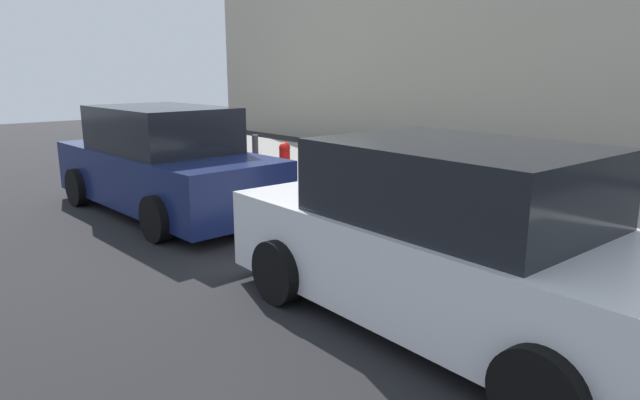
% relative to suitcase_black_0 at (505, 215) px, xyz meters
% --- Properties ---
extents(ground_plane, '(40.00, 40.00, 0.00)m').
position_rel_suitcase_black_0_xyz_m(ground_plane, '(3.76, 0.72, -0.44)').
color(ground_plane, black).
extents(sidewalk_curb, '(18.00, 5.00, 0.14)m').
position_rel_suitcase_black_0_xyz_m(sidewalk_curb, '(3.76, -1.78, -0.37)').
color(sidewalk_curb, gray).
rests_on(sidewalk_curb, ground_plane).
extents(suitcase_black_0, '(0.38, 0.26, 0.91)m').
position_rel_suitcase_black_0_xyz_m(suitcase_black_0, '(0.00, 0.00, 0.00)').
color(suitcase_black_0, black).
rests_on(suitcase_black_0, sidewalk_curb).
extents(suitcase_navy_1, '(0.44, 0.25, 0.66)m').
position_rel_suitcase_black_0_xyz_m(suitcase_navy_1, '(0.50, 0.06, -0.00)').
color(suitcase_navy_1, navy).
rests_on(suitcase_navy_1, sidewalk_curb).
extents(suitcase_red_2, '(0.48, 0.26, 0.83)m').
position_rel_suitcase_black_0_xyz_m(suitcase_red_2, '(1.05, 0.05, -0.02)').
color(suitcase_red_2, red).
rests_on(suitcase_red_2, sidewalk_curb).
extents(suitcase_teal_3, '(0.47, 0.26, 0.56)m').
position_rel_suitcase_black_0_xyz_m(suitcase_teal_3, '(1.61, 0.13, -0.05)').
color(suitcase_teal_3, '#0F606B').
rests_on(suitcase_teal_3, sidewalk_curb).
extents(suitcase_maroon_4, '(0.39, 0.24, 0.70)m').
position_rel_suitcase_black_0_xyz_m(suitcase_maroon_4, '(2.13, 0.12, 0.02)').
color(suitcase_maroon_4, maroon).
rests_on(suitcase_maroon_4, sidewalk_curb).
extents(suitcase_olive_5, '(0.43, 0.24, 0.86)m').
position_rel_suitcase_black_0_xyz_m(suitcase_olive_5, '(2.62, 0.10, 0.01)').
color(suitcase_olive_5, '#59601E').
rests_on(suitcase_olive_5, sidewalk_curb).
extents(suitcase_silver_6, '(0.35, 0.19, 0.80)m').
position_rel_suitcase_black_0_xyz_m(suitcase_silver_6, '(3.10, 0.12, -0.02)').
color(suitcase_silver_6, '#9EA0A8').
rests_on(suitcase_silver_6, sidewalk_curb).
extents(suitcase_black_7, '(0.43, 0.28, 0.90)m').
position_rel_suitcase_black_0_xyz_m(suitcase_black_7, '(3.58, -0.00, 0.02)').
color(suitcase_black_7, black).
rests_on(suitcase_black_7, sidewalk_curb).
extents(fire_hydrant, '(0.39, 0.21, 0.83)m').
position_rel_suitcase_black_0_xyz_m(fire_hydrant, '(4.48, 0.07, 0.13)').
color(fire_hydrant, red).
rests_on(fire_hydrant, sidewalk_curb).
extents(bollard_post, '(0.12, 0.12, 0.91)m').
position_rel_suitcase_black_0_xyz_m(bollard_post, '(5.20, 0.22, 0.15)').
color(bollard_post, '#333338').
rests_on(bollard_post, sidewalk_curb).
extents(parking_meter, '(0.12, 0.09, 1.27)m').
position_rel_suitcase_black_0_xyz_m(parking_meter, '(-0.87, -0.18, 0.52)').
color(parking_meter, slate).
rests_on(parking_meter, sidewalk_curb).
extents(parked_car_white_0, '(4.52, 2.20, 1.65)m').
position_rel_suitcase_black_0_xyz_m(parked_car_white_0, '(-0.86, 2.38, 0.33)').
color(parked_car_white_0, silver).
rests_on(parked_car_white_0, ground_plane).
extents(parked_car_navy_1, '(4.63, 2.03, 1.70)m').
position_rel_suitcase_black_0_xyz_m(parked_car_navy_1, '(4.68, 2.38, 0.35)').
color(parked_car_navy_1, '#141E4C').
rests_on(parked_car_navy_1, ground_plane).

